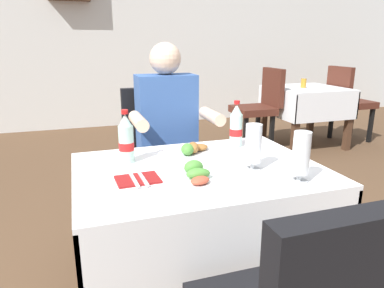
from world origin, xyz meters
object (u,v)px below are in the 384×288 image
(plate_near_camera, at_px, (197,176))
(background_chair_right, at_px, (348,99))
(beer_glass_middle, at_px, (253,147))
(cola_bottle_secondary, at_px, (236,127))
(napkin_cutlery_set, at_px, (138,179))
(background_table_tumbler, at_px, (304,83))
(background_dining_table, at_px, (306,103))
(chair_far_diner_seat, at_px, (159,154))
(plate_far_diner, at_px, (194,151))
(main_dining_table, at_px, (199,204))
(cola_bottle_primary, at_px, (126,140))
(seated_diner_far, at_px, (169,134))
(background_chair_left, at_px, (260,104))
(beer_glass_left, at_px, (301,157))

(plate_near_camera, relative_size, background_chair_right, 0.23)
(beer_glass_middle, distance_m, cola_bottle_secondary, 0.36)
(napkin_cutlery_set, distance_m, background_table_tumbler, 3.40)
(background_dining_table, bearing_deg, background_chair_right, 0.00)
(cola_bottle_secondary, bearing_deg, plate_near_camera, -131.33)
(chair_far_diner_seat, bearing_deg, plate_near_camera, -93.65)
(plate_far_diner, height_order, background_chair_right, background_chair_right)
(main_dining_table, bearing_deg, plate_near_camera, -111.94)
(plate_far_diner, xyz_separation_m, napkin_cutlery_set, (-0.31, -0.24, -0.02))
(plate_far_diner, relative_size, cola_bottle_primary, 1.05)
(cola_bottle_primary, distance_m, background_chair_right, 3.81)
(cola_bottle_primary, relative_size, napkin_cutlery_set, 1.27)
(chair_far_diner_seat, relative_size, napkin_cutlery_set, 5.05)
(plate_far_diner, bearing_deg, seated_diner_far, 89.21)
(main_dining_table, bearing_deg, background_chair_left, 55.69)
(main_dining_table, distance_m, beer_glass_left, 0.51)
(main_dining_table, bearing_deg, napkin_cutlery_set, -166.86)
(main_dining_table, bearing_deg, background_table_tumbler, 46.95)
(plate_near_camera, distance_m, background_dining_table, 3.35)
(background_dining_table, bearing_deg, beer_glass_left, -126.18)
(napkin_cutlery_set, height_order, background_dining_table, napkin_cutlery_set)
(background_chair_left, bearing_deg, background_chair_right, 0.00)
(chair_far_diner_seat, height_order, plate_near_camera, chair_far_diner_seat)
(chair_far_diner_seat, xyz_separation_m, beer_glass_middle, (0.21, -0.88, 0.28))
(cola_bottle_secondary, bearing_deg, background_chair_right, 38.82)
(beer_glass_left, relative_size, cola_bottle_secondary, 0.84)
(chair_far_diner_seat, height_order, cola_bottle_secondary, cola_bottle_secondary)
(background_chair_right, bearing_deg, beer_glass_middle, -137.65)
(beer_glass_left, distance_m, background_dining_table, 3.22)
(beer_glass_middle, bearing_deg, seated_diner_far, 102.36)
(main_dining_table, distance_m, chair_far_diner_seat, 0.78)
(main_dining_table, distance_m, background_table_tumbler, 3.16)
(beer_glass_left, height_order, beer_glass_middle, beer_glass_left)
(plate_near_camera, bearing_deg, background_table_tumbler, 47.95)
(plate_near_camera, bearing_deg, beer_glass_middle, 10.61)
(cola_bottle_secondary, bearing_deg, beer_glass_middle, -103.52)
(cola_bottle_primary, relative_size, cola_bottle_secondary, 1.00)
(cola_bottle_secondary, relative_size, background_chair_left, 0.25)
(background_table_tumbler, bearing_deg, beer_glass_left, -125.36)
(napkin_cutlery_set, bearing_deg, cola_bottle_primary, 91.72)
(chair_far_diner_seat, relative_size, beer_glass_left, 4.77)
(cola_bottle_primary, height_order, background_dining_table, cola_bottle_primary)
(napkin_cutlery_set, bearing_deg, background_dining_table, 43.59)
(beer_glass_middle, distance_m, napkin_cutlery_set, 0.50)
(chair_far_diner_seat, height_order, seated_diner_far, seated_diner_far)
(seated_diner_far, bearing_deg, cola_bottle_secondary, -59.00)
(beer_glass_left, height_order, cola_bottle_secondary, cola_bottle_secondary)
(seated_diner_far, height_order, napkin_cutlery_set, seated_diner_far)
(main_dining_table, xyz_separation_m, seated_diner_far, (0.04, 0.67, 0.16))
(plate_far_diner, bearing_deg, cola_bottle_secondary, 17.10)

